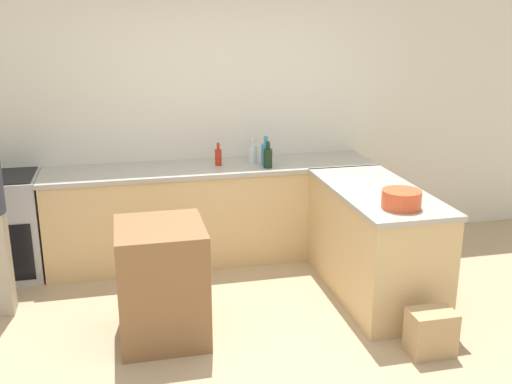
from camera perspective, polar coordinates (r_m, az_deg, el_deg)
ground_plane at (r=4.34m, az=-0.34°, el=-14.93°), size 14.00×14.00×0.00m
wall_back at (r=5.81m, az=-4.89°, el=7.54°), size 8.00×0.06×2.70m
counter_back at (r=5.70m, az=-4.17°, el=-1.92°), size 3.06×0.66×0.91m
counter_peninsula at (r=5.06m, az=11.21°, el=-4.67°), size 0.69×1.52×0.91m
range_oven at (r=5.75m, az=-23.14°, el=-3.07°), size 0.70×0.62×0.92m
island_table at (r=4.38m, az=-8.94°, el=-8.46°), size 0.62×0.65×0.86m
mixing_bowl at (r=4.47m, az=13.68°, el=-0.66°), size 0.29×0.29×0.13m
wine_bottle_dark at (r=5.46m, az=1.14°, el=3.32°), size 0.08×0.08×0.25m
hot_sauce_bottle at (r=5.56m, az=-3.61°, el=3.39°), size 0.06×0.06×0.21m
dish_soap_bottle at (r=5.57m, az=0.93°, el=3.68°), size 0.09×0.09×0.27m
vinegar_bottle_clear at (r=5.65m, az=-0.31°, el=3.71°), size 0.09×0.09×0.23m
paper_bag at (r=4.40m, az=16.32°, el=-12.72°), size 0.31×0.22×0.32m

